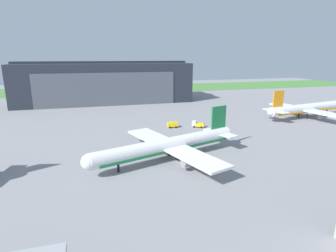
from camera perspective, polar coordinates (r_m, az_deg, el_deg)
ground_plane at (r=67.76m, az=3.36°, el=-7.74°), size 440.00×440.00×0.00m
grass_field_strip at (r=220.95m, az=-10.48°, el=7.58°), size 440.00×56.00×0.08m
maintenance_hangar at (r=162.10m, az=-13.08°, el=8.93°), size 94.87×33.47×22.90m
airliner_near_right at (r=68.71m, az=0.18°, el=-4.10°), size 41.89×36.99×12.06m
airliner_far_right at (r=129.77m, az=27.05°, el=3.30°), size 43.38×34.18×12.48m
stair_truck at (r=101.15m, az=6.22°, el=0.36°), size 4.82×3.98×2.32m
ops_van at (r=100.05m, az=0.95°, el=0.32°), size 3.87×2.78×2.02m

